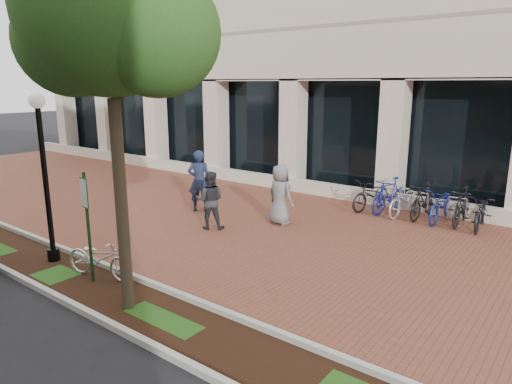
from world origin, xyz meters
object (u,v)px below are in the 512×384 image
Objects in this scene: pedestrian_mid at (210,200)px; pedestrian_right at (280,195)px; bike_rack_cluster at (424,202)px; locked_bicycle at (100,258)px; pedestrian_left at (199,181)px; lamppost at (44,168)px; parking_sign at (86,213)px; street_tree at (111,18)px.

pedestrian_right reaches higher than pedestrian_mid.
pedestrian_right is 4.49m from bike_rack_cluster.
pedestrian_left reaches higher than locked_bicycle.
lamppost is 5.32m from pedestrian_left.
parking_sign is 0.35× the size of street_tree.
parking_sign is 1.17× the size of pedestrian_left.
bike_rack_cluster is (2.45, 9.11, -4.55)m from street_tree.
pedestrian_right is at bearing -164.34° from pedestrian_mid.
pedestrian_left is (-2.03, 5.32, -0.50)m from parking_sign.
pedestrian_left is at bearing -71.33° from pedestrian_mid.
pedestrian_mid is 2.07m from pedestrian_right.
locked_bicycle is 9.55m from bike_rack_cluster.
parking_sign is at bearing 171.83° from street_tree.
parking_sign reaches higher than bike_rack_cluster.
parking_sign reaches higher than pedestrian_mid.
street_tree reaches higher than bike_rack_cluster.
lamppost is 4.43m from street_tree.
locked_bicycle is at bearing 163.94° from street_tree.
pedestrian_mid is 0.39× the size of bike_rack_cluster.
parking_sign is at bearing 62.38° from pedestrian_mid.
pedestrian_mid is (-0.48, 3.94, 0.39)m from locked_bicycle.
locked_bicycle is (1.74, 0.09, -1.75)m from lamppost.
street_tree is at bearing 2.00° from parking_sign.
pedestrian_right is (0.83, 5.76, -0.61)m from parking_sign.
pedestrian_left is at bearing 92.95° from lamppost.
street_tree reaches higher than pedestrian_left.
pedestrian_left is 2.89m from pedestrian_right.
locked_bicycle is at bearing 105.58° from parking_sign.
lamppost reaches higher than parking_sign.
lamppost is 2.47m from locked_bicycle.
lamppost is 6.32m from pedestrian_right.
parking_sign is at bearing -105.86° from bike_rack_cluster.
pedestrian_right is (-0.75, 5.99, -4.19)m from street_tree.
bike_rack_cluster is (4.03, 8.88, -0.97)m from parking_sign.
parking_sign is 5.72m from pedestrian_left.
pedestrian_mid is at bearing 115.28° from street_tree.
pedestrian_left is 1.13× the size of pedestrian_right.
street_tree is 6.46m from pedestrian_mid.
parking_sign is 1.37× the size of locked_bicycle.
lamppost reaches higher than pedestrian_right.
lamppost reaches higher than locked_bicycle.
pedestrian_left reaches higher than pedestrian_right.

